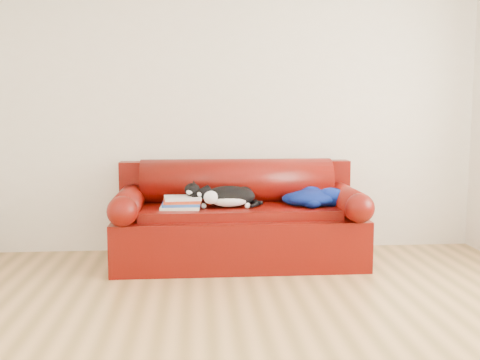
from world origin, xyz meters
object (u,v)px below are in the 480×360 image
object	(u,v)px
cat	(229,197)
blanket	(313,197)
sofa_base	(239,235)
book_stack	(181,203)

from	to	relation	value
cat	blanket	distance (m)	0.73
sofa_base	cat	world-z (taller)	cat
sofa_base	blanket	size ratio (longest dim) A/B	3.60
sofa_base	book_stack	size ratio (longest dim) A/B	6.33
book_stack	blanket	bearing A→B (deg)	3.52
cat	blanket	world-z (taller)	cat
book_stack	blanket	xyz separation A→B (m)	(1.13, 0.07, 0.02)
sofa_base	blanket	distance (m)	0.72
cat	sofa_base	bearing A→B (deg)	26.65
book_stack	blanket	world-z (taller)	blanket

